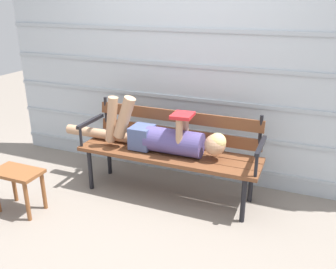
# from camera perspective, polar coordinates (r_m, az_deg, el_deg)

# --- Properties ---
(ground_plane) EXTENTS (12.00, 12.00, 0.00)m
(ground_plane) POSITION_cam_1_polar(r_m,az_deg,el_deg) (3.47, -0.96, -10.59)
(ground_plane) COLOR gray
(house_siding) EXTENTS (4.23, 0.08, 2.37)m
(house_siding) POSITION_cam_1_polar(r_m,az_deg,el_deg) (3.65, 3.21, 10.93)
(house_siding) COLOR #B2BCC6
(house_siding) RESTS_ON ground
(park_bench) EXTENTS (1.73, 0.48, 0.85)m
(park_bench) POSITION_cam_1_polar(r_m,az_deg,el_deg) (3.43, 0.44, -1.84)
(park_bench) COLOR brown
(park_bench) RESTS_ON ground
(reclining_person) EXTENTS (1.71, 0.27, 0.52)m
(reclining_person) POSITION_cam_1_polar(r_m,az_deg,el_deg) (3.36, -1.31, -0.33)
(reclining_person) COLOR #514784
(footstool) EXTENTS (0.43, 0.26, 0.40)m
(footstool) POSITION_cam_1_polar(r_m,az_deg,el_deg) (3.46, -22.62, -6.59)
(footstool) COLOR brown
(footstool) RESTS_ON ground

